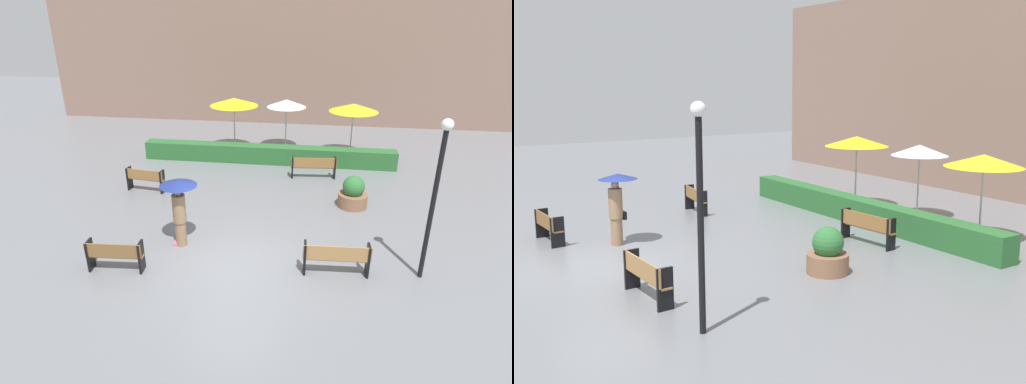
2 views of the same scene
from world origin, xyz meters
TOP-DOWN VIEW (x-y plane):
  - ground_plane at (0.00, 0.00)m, footprint 60.00×60.00m
  - bench_back_row at (2.02, 6.82)m, footprint 1.85×0.49m
  - bench_far_left at (-4.25, 4.54)m, footprint 1.53×0.50m
  - bench_near_left at (-3.00, -0.65)m, footprint 1.53×0.49m
  - bench_near_right at (2.77, 0.02)m, footprint 1.76×0.45m
  - pedestrian_with_umbrella at (-1.70, 0.95)m, footprint 1.07×1.07m
  - planter_pot at (3.45, 4.32)m, footprint 1.02×1.02m
  - lamp_post at (4.97, 0.25)m, footprint 0.28×0.28m
  - patio_umbrella_yellow at (-1.81, 9.70)m, footprint 2.24×2.24m
  - patio_umbrella_white at (0.58, 10.33)m, footprint 1.85×1.85m
  - patio_umbrella_yellow_far at (3.63, 9.63)m, footprint 2.18×2.18m
  - hedge_strip at (-0.06, 8.40)m, footprint 11.20×0.70m
  - building_facade at (0.00, 16.00)m, footprint 28.00×1.20m

SIDE VIEW (x-z plane):
  - ground_plane at x=0.00m, z-range 0.00..0.00m
  - hedge_strip at x=-0.06m, z-range 0.00..0.79m
  - planter_pot at x=3.45m, z-range -0.09..1.05m
  - bench_near_left at x=-3.00m, z-range 0.07..0.93m
  - bench_far_left at x=-4.25m, z-range 0.09..0.97m
  - bench_near_right at x=2.77m, z-range 0.08..0.98m
  - bench_back_row at x=2.02m, z-range 0.09..0.98m
  - pedestrian_with_umbrella at x=-1.70m, z-range 0.35..2.37m
  - patio_umbrella_white at x=0.58m, z-range 1.06..3.53m
  - patio_umbrella_yellow_far at x=3.63m, z-range 1.08..3.61m
  - patio_umbrella_yellow at x=-1.81m, z-range 1.12..3.72m
  - lamp_post at x=4.97m, z-range 0.45..4.66m
  - building_facade at x=0.00m, z-range 0.00..8.42m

